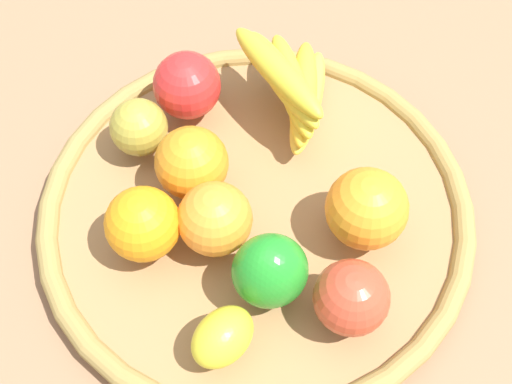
{
  "coord_description": "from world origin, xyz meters",
  "views": [
    {
      "loc": [
        0.32,
        0.22,
        0.65
      ],
      "look_at": [
        0.0,
        0.0,
        0.05
      ],
      "focal_mm": 47.95,
      "sensor_mm": 36.0,
      "label": 1
    }
  ],
  "objects_px": {
    "apple_1": "(351,298)",
    "orange_1": "(215,219)",
    "orange_2": "(143,224)",
    "lemon_0": "(223,337)",
    "bell_pepper": "(270,271)",
    "orange_0": "(192,163)",
    "banana_bunch": "(293,86)",
    "orange_3": "(367,209)",
    "apple_2": "(139,127)",
    "apple_0": "(187,85)"
  },
  "relations": [
    {
      "from": "apple_1",
      "to": "apple_2",
      "type": "bearing_deg",
      "value": -99.06
    },
    {
      "from": "apple_1",
      "to": "orange_1",
      "type": "relative_size",
      "value": 0.95
    },
    {
      "from": "orange_2",
      "to": "apple_2",
      "type": "relative_size",
      "value": 1.19
    },
    {
      "from": "apple_1",
      "to": "orange_2",
      "type": "distance_m",
      "value": 0.21
    },
    {
      "from": "banana_bunch",
      "to": "apple_2",
      "type": "height_order",
      "value": "banana_bunch"
    },
    {
      "from": "orange_0",
      "to": "orange_2",
      "type": "height_order",
      "value": "orange_0"
    },
    {
      "from": "orange_0",
      "to": "apple_1",
      "type": "distance_m",
      "value": 0.22
    },
    {
      "from": "apple_0",
      "to": "banana_bunch",
      "type": "bearing_deg",
      "value": 121.69
    },
    {
      "from": "bell_pepper",
      "to": "apple_2",
      "type": "height_order",
      "value": "bell_pepper"
    },
    {
      "from": "apple_2",
      "to": "lemon_0",
      "type": "bearing_deg",
      "value": 56.62
    },
    {
      "from": "bell_pepper",
      "to": "lemon_0",
      "type": "distance_m",
      "value": 0.07
    },
    {
      "from": "orange_0",
      "to": "lemon_0",
      "type": "height_order",
      "value": "orange_0"
    },
    {
      "from": "lemon_0",
      "to": "apple_2",
      "type": "height_order",
      "value": "apple_2"
    },
    {
      "from": "apple_1",
      "to": "apple_0",
      "type": "xyz_separation_m",
      "value": [
        -0.12,
        -0.28,
        0.0
      ]
    },
    {
      "from": "apple_0",
      "to": "bell_pepper",
      "type": "xyz_separation_m",
      "value": [
        0.14,
        0.21,
        0.0
      ]
    },
    {
      "from": "apple_0",
      "to": "lemon_0",
      "type": "relative_size",
      "value": 1.18
    },
    {
      "from": "orange_2",
      "to": "apple_2",
      "type": "distance_m",
      "value": 0.13
    },
    {
      "from": "apple_1",
      "to": "lemon_0",
      "type": "xyz_separation_m",
      "value": [
        0.09,
        -0.08,
        -0.01
      ]
    },
    {
      "from": "banana_bunch",
      "to": "bell_pepper",
      "type": "bearing_deg",
      "value": 27.28
    },
    {
      "from": "orange_3",
      "to": "apple_1",
      "type": "bearing_deg",
      "value": 21.15
    },
    {
      "from": "orange_1",
      "to": "orange_0",
      "type": "bearing_deg",
      "value": -124.3
    },
    {
      "from": "apple_1",
      "to": "lemon_0",
      "type": "height_order",
      "value": "apple_1"
    },
    {
      "from": "banana_bunch",
      "to": "apple_0",
      "type": "xyz_separation_m",
      "value": [
        0.06,
        -0.1,
        -0.01
      ]
    },
    {
      "from": "orange_0",
      "to": "bell_pepper",
      "type": "bearing_deg",
      "value": 66.57
    },
    {
      "from": "orange_1",
      "to": "lemon_0",
      "type": "height_order",
      "value": "orange_1"
    },
    {
      "from": "orange_0",
      "to": "orange_2",
      "type": "relative_size",
      "value": 1.03
    },
    {
      "from": "banana_bunch",
      "to": "lemon_0",
      "type": "relative_size",
      "value": 2.4
    },
    {
      "from": "orange_1",
      "to": "orange_3",
      "type": "bearing_deg",
      "value": 127.88
    },
    {
      "from": "orange_3",
      "to": "banana_bunch",
      "type": "height_order",
      "value": "banana_bunch"
    },
    {
      "from": "apple_2",
      "to": "bell_pepper",
      "type": "bearing_deg",
      "value": 72.44
    },
    {
      "from": "apple_2",
      "to": "orange_1",
      "type": "bearing_deg",
      "value": 70.31
    },
    {
      "from": "orange_3",
      "to": "apple_2",
      "type": "relative_size",
      "value": 1.31
    },
    {
      "from": "orange_2",
      "to": "orange_1",
      "type": "distance_m",
      "value": 0.07
    },
    {
      "from": "apple_1",
      "to": "orange_2",
      "type": "bearing_deg",
      "value": -77.03
    },
    {
      "from": "apple_1",
      "to": "bell_pepper",
      "type": "distance_m",
      "value": 0.08
    },
    {
      "from": "orange_2",
      "to": "lemon_0",
      "type": "relative_size",
      "value": 1.16
    },
    {
      "from": "orange_3",
      "to": "apple_1",
      "type": "relative_size",
      "value": 1.16
    },
    {
      "from": "orange_0",
      "to": "bell_pepper",
      "type": "relative_size",
      "value": 0.93
    },
    {
      "from": "orange_1",
      "to": "apple_2",
      "type": "bearing_deg",
      "value": -109.69
    },
    {
      "from": "apple_0",
      "to": "bell_pepper",
      "type": "bearing_deg",
      "value": 55.47
    },
    {
      "from": "orange_2",
      "to": "orange_3",
      "type": "bearing_deg",
      "value": 128.26
    },
    {
      "from": "apple_2",
      "to": "orange_0",
      "type": "bearing_deg",
      "value": 83.38
    },
    {
      "from": "banana_bunch",
      "to": "lemon_0",
      "type": "distance_m",
      "value": 0.3
    },
    {
      "from": "orange_3",
      "to": "orange_2",
      "type": "bearing_deg",
      "value": -51.74
    },
    {
      "from": "orange_2",
      "to": "apple_2",
      "type": "bearing_deg",
      "value": -138.21
    },
    {
      "from": "orange_2",
      "to": "lemon_0",
      "type": "distance_m",
      "value": 0.14
    },
    {
      "from": "orange_0",
      "to": "apple_2",
      "type": "bearing_deg",
      "value": -96.62
    },
    {
      "from": "orange_2",
      "to": "bell_pepper",
      "type": "bearing_deg",
      "value": 101.03
    },
    {
      "from": "orange_2",
      "to": "lemon_0",
      "type": "bearing_deg",
      "value": 70.31
    },
    {
      "from": "orange_3",
      "to": "lemon_0",
      "type": "bearing_deg",
      "value": -13.65
    }
  ]
}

